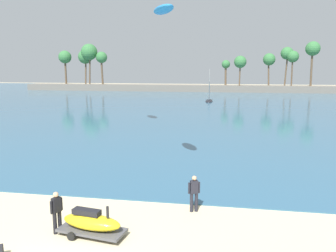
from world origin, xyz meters
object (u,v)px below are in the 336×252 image
at_px(person_at_waterline, 194,192).
at_px(sailboat_near_shore, 209,99).
at_px(kite_aloft_low_near_shore, 163,10).
at_px(watercraft_on_trailer, 91,223).
at_px(person_rigging_by_gear, 57,211).

height_order(person_at_waterline, sailboat_near_shore, sailboat_near_shore).
bearing_deg(sailboat_near_shore, kite_aloft_low_near_shore, -90.69).
bearing_deg(person_at_waterline, watercraft_on_trailer, -142.02).
distance_m(watercraft_on_trailer, person_rigging_by_gear, 1.45).
bearing_deg(person_at_waterline, person_rigging_by_gear, -150.62).
distance_m(watercraft_on_trailer, kite_aloft_low_near_shore, 11.94).
bearing_deg(watercraft_on_trailer, kite_aloft_low_near_shore, 79.63).
distance_m(person_rigging_by_gear, sailboat_near_shore, 53.07).
distance_m(sailboat_near_shore, kite_aloft_low_near_shore, 46.13).
relative_size(person_rigging_by_gear, person_at_waterline, 1.00).
height_order(person_at_waterline, kite_aloft_low_near_shore, kite_aloft_low_near_shore).
distance_m(watercraft_on_trailer, sailboat_near_shore, 53.01).
distance_m(person_at_waterline, sailboat_near_shore, 50.14).
relative_size(watercraft_on_trailer, person_rigging_by_gear, 1.64).
xyz_separation_m(watercraft_on_trailer, sailboat_near_shore, (1.96, 52.97, 0.14)).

